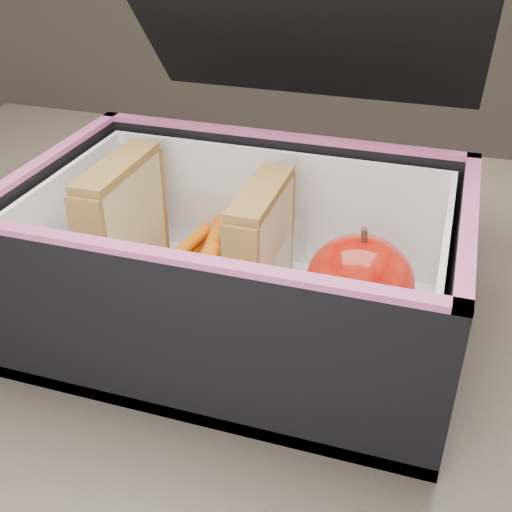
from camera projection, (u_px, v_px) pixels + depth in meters
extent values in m
cube|color=#65574C|center=(321.00, 331.00, 0.54)|extent=(1.20, 0.80, 0.03)
cube|color=#382D26|center=(57.00, 324.00, 1.16)|extent=(0.05, 0.05, 0.72)
cube|color=black|center=(303.00, 24.00, 0.56)|extent=(0.32, 0.14, 0.16)
cube|color=tan|center=(115.00, 226.00, 0.52)|extent=(0.01, 0.10, 0.10)
cube|color=#BA5958|center=(124.00, 232.00, 0.52)|extent=(0.01, 0.09, 0.10)
cube|color=tan|center=(133.00, 229.00, 0.52)|extent=(0.01, 0.10, 0.10)
cube|color=brown|center=(116.00, 167.00, 0.49)|extent=(0.03, 0.10, 0.01)
cube|color=tan|center=(251.00, 251.00, 0.50)|extent=(0.01, 0.09, 0.10)
cube|color=#BA5958|center=(261.00, 257.00, 0.50)|extent=(0.01, 0.09, 0.09)
cube|color=tan|center=(271.00, 255.00, 0.49)|extent=(0.01, 0.09, 0.10)
cube|color=brown|center=(261.00, 193.00, 0.47)|extent=(0.03, 0.09, 0.01)
cylinder|color=#D65400|center=(215.00, 273.00, 0.55)|extent=(0.02, 0.09, 0.01)
cylinder|color=#D65400|center=(193.00, 252.00, 0.56)|extent=(0.02, 0.09, 0.01)
cylinder|color=#D65400|center=(212.00, 244.00, 0.55)|extent=(0.03, 0.09, 0.01)
cylinder|color=#D65400|center=(181.00, 302.00, 0.51)|extent=(0.01, 0.09, 0.01)
cylinder|color=#D65400|center=(219.00, 268.00, 0.53)|extent=(0.02, 0.09, 0.01)
cylinder|color=#D65400|center=(180.00, 252.00, 0.53)|extent=(0.02, 0.09, 0.01)
cylinder|color=#D65400|center=(207.00, 270.00, 0.55)|extent=(0.02, 0.09, 0.01)
cylinder|color=#D65400|center=(186.00, 280.00, 0.52)|extent=(0.03, 0.09, 0.01)
cylinder|color=#D65400|center=(204.00, 277.00, 0.50)|extent=(0.03, 0.09, 0.01)
cube|color=white|center=(361.00, 323.00, 0.50)|extent=(0.10, 0.10, 0.01)
ellipsoid|color=#910300|center=(359.00, 284.00, 0.47)|extent=(0.09, 0.09, 0.07)
cylinder|color=#4B2E1B|center=(364.00, 236.00, 0.45)|extent=(0.01, 0.01, 0.01)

